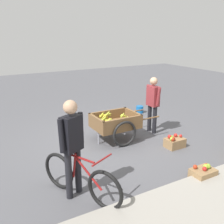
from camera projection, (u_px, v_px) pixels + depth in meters
ground_plane at (110, 141)px, 6.62m from camera, size 24.00×24.00×0.00m
fruit_cart at (115, 124)px, 6.52m from camera, size 1.65×0.94×0.74m
vendor_person at (153, 100)px, 6.93m from camera, size 0.20×0.56×1.50m
bicycle at (81, 179)px, 4.26m from camera, size 0.78×1.53×0.85m
cyclist_person at (72, 140)px, 4.15m from camera, size 0.48×0.33×1.65m
plastic_bucket at (140, 109)px, 8.83m from camera, size 0.24×0.24×0.23m
apple_crate at (174, 142)px, 6.21m from camera, size 0.44×0.32×0.32m
mixed_fruit_crate at (203, 174)px, 4.83m from camera, size 0.44×0.32×0.32m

